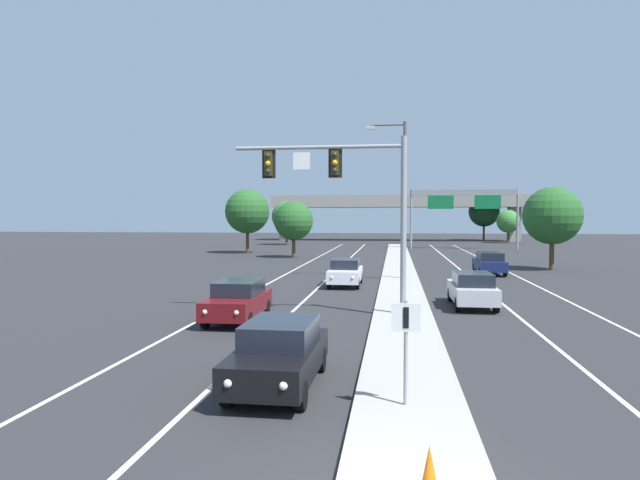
{
  "coord_description": "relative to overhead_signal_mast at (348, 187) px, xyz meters",
  "views": [
    {
      "loc": [
        -0.34,
        -7.33,
        4.11
      ],
      "look_at": [
        -3.2,
        13.99,
        3.2
      ],
      "focal_mm": 31.38,
      "sensor_mm": 36.0,
      "label": 1
    }
  ],
  "objects": [
    {
      "name": "tree_far_left_c",
      "position": [
        -14.4,
        37.75,
        -0.67
      ],
      "size": [
        4.93,
        4.93,
        7.13
      ],
      "color": "#4C3823",
      "rests_on": "ground"
    },
    {
      "name": "tree_far_right_c",
      "position": [
        19.23,
        66.33,
        -1.99
      ],
      "size": [
        3.54,
        3.54,
        5.12
      ],
      "color": "#4C3823",
      "rests_on": "ground"
    },
    {
      "name": "lane_stripe_oncoming_center",
      "position": [
        -2.46,
        9.46,
        -5.32
      ],
      "size": [
        0.14,
        100.0,
        0.01
      ],
      "primitive_type": "cube",
      "color": "silver",
      "rests_on": "ground"
    },
    {
      "name": "car_receding_navy",
      "position": [
        8.56,
        17.83,
        -4.5
      ],
      "size": [
        1.83,
        4.47,
        1.58
      ],
      "color": "#141E4C",
      "rests_on": "ground"
    },
    {
      "name": "street_lamp_median",
      "position": [
        2.28,
        13.32,
        0.47
      ],
      "size": [
        2.58,
        0.28,
        10.0
      ],
      "color": "#4C4C51",
      "rests_on": "median_island"
    },
    {
      "name": "highway_sign_gantry",
      "position": [
        10.44,
        48.84,
        0.84
      ],
      "size": [
        13.28,
        0.42,
        7.5
      ],
      "color": "gray",
      "rests_on": "ground"
    },
    {
      "name": "tree_far_left_b",
      "position": [
        -13.55,
        56.22,
        -1.24
      ],
      "size": [
        4.32,
        4.32,
        6.25
      ],
      "color": "#4C3823",
      "rests_on": "ground"
    },
    {
      "name": "car_oncoming_darkred",
      "position": [
        -4.2,
        -1.67,
        -4.5
      ],
      "size": [
        1.84,
        4.48,
        1.58
      ],
      "color": "#5B0F14",
      "rests_on": "ground"
    },
    {
      "name": "overpass_bridge",
      "position": [
        2.24,
        72.66,
        0.46
      ],
      "size": [
        42.4,
        6.4,
        7.65
      ],
      "color": "gray",
      "rests_on": "ground"
    },
    {
      "name": "edge_stripe_right",
      "position": [
        10.24,
        9.46,
        -5.32
      ],
      "size": [
        0.14,
        100.0,
        0.01
      ],
      "primitive_type": "cube",
      "color": "silver",
      "rests_on": "ground"
    },
    {
      "name": "overhead_signal_mast",
      "position": [
        0.0,
        0.0,
        0.0
      ],
      "size": [
        7.09,
        0.44,
        7.2
      ],
      "color": "gray",
      "rests_on": "median_island"
    },
    {
      "name": "tree_far_right_b",
      "position": [
        13.81,
        21.73,
        -1.16
      ],
      "size": [
        4.4,
        4.4,
        6.37
      ],
      "color": "#4C3823",
      "rests_on": "ground"
    },
    {
      "name": "median_sign_post",
      "position": [
        2.14,
        -11.15,
        -3.74
      ],
      "size": [
        0.6,
        0.1,
        2.2
      ],
      "color": "gray",
      "rests_on": "median_island"
    },
    {
      "name": "median_island",
      "position": [
        2.24,
        2.46,
        -5.25
      ],
      "size": [
        2.4,
        110.0,
        0.15
      ],
      "primitive_type": "cube",
      "color": "#9E9B93",
      "rests_on": "ground"
    },
    {
      "name": "tree_far_right_a",
      "position": [
        17.13,
        76.42,
        -0.38
      ],
      "size": [
        5.23,
        5.23,
        7.57
      ],
      "color": "#4C3823",
      "rests_on": "ground"
    },
    {
      "name": "lane_stripe_receding_center",
      "position": [
        6.94,
        9.46,
        -5.32
      ],
      "size": [
        0.14,
        100.0,
        0.01
      ],
      "primitive_type": "cube",
      "color": "silver",
      "rests_on": "ground"
    },
    {
      "name": "tree_far_left_a",
      "position": [
        -8.07,
        31.76,
        -1.65
      ],
      "size": [
        3.9,
        3.9,
        5.64
      ],
      "color": "#4C3823",
      "rests_on": "ground"
    },
    {
      "name": "edge_stripe_left",
      "position": [
        -5.76,
        9.46,
        -5.32
      ],
      "size": [
        0.14,
        100.0,
        0.01
      ],
      "primitive_type": "cube",
      "color": "silver",
      "rests_on": "ground"
    },
    {
      "name": "car_receding_silver",
      "position": [
        5.4,
        3.04,
        -4.5
      ],
      "size": [
        1.85,
        4.48,
        1.58
      ],
      "color": "#B7B7BC",
      "rests_on": "ground"
    },
    {
      "name": "car_oncoming_white",
      "position": [
        -0.99,
        10.0,
        -4.5
      ],
      "size": [
        1.84,
        4.48,
        1.58
      ],
      "color": "silver",
      "rests_on": "ground"
    },
    {
      "name": "traffic_cone_median_nose",
      "position": [
        2.41,
        -15.01,
        -4.82
      ],
      "size": [
        0.36,
        0.36,
        0.74
      ],
      "color": "black",
      "rests_on": "median_island"
    },
    {
      "name": "car_oncoming_black",
      "position": [
        -0.84,
        -9.79,
        -4.5
      ],
      "size": [
        1.86,
        4.49,
        1.58
      ],
      "color": "black",
      "rests_on": "ground"
    }
  ]
}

